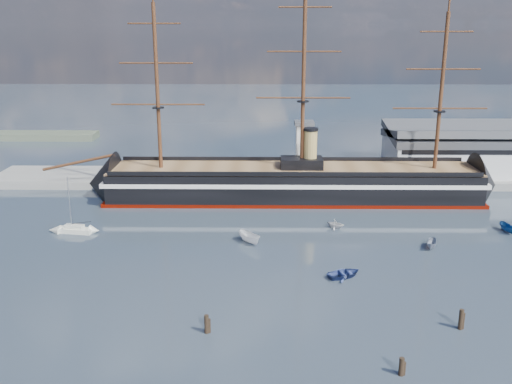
{
  "coord_description": "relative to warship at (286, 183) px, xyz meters",
  "views": [
    {
      "loc": [
        -7.65,
        -73.68,
        40.94
      ],
      "look_at": [
        -9.03,
        35.0,
        9.0
      ],
      "focal_mm": 40.0,
      "sensor_mm": 36.0,
      "label": 1
    }
  ],
  "objects": [
    {
      "name": "motorboat_d",
      "position": [
        9.65,
        -21.05,
        -4.04
      ],
      "size": [
        5.06,
        6.59,
        2.22
      ],
      "primitive_type": "imported",
      "rotation": [
        0.0,
        0.0,
        1.11
      ],
      "color": "silver",
      "rests_on": "ground"
    },
    {
      "name": "quay",
      "position": [
        12.1,
        16.0,
        -4.04
      ],
      "size": [
        180.0,
        18.0,
        2.0
      ],
      "primitive_type": "cube",
      "color": "slate",
      "rests_on": "ground"
    },
    {
      "name": "quay_tower",
      "position": [
        5.1,
        13.0,
        5.72
      ],
      "size": [
        5.0,
        5.0,
        15.0
      ],
      "color": "silver",
      "rests_on": "ground"
    },
    {
      "name": "sailboat",
      "position": [
        -44.18,
        -24.44,
        -3.28
      ],
      "size": [
        7.64,
        3.32,
        11.83
      ],
      "rotation": [
        0.0,
        0.0,
        -0.16
      ],
      "color": "beige",
      "rests_on": "ground"
    },
    {
      "name": "motorboat_a",
      "position": [
        -8.07,
        -30.01,
        -4.04
      ],
      "size": [
        7.24,
        6.34,
        2.84
      ],
      "primitive_type": "imported",
      "rotation": [
        0.0,
        0.0,
        0.64
      ],
      "color": "white",
      "rests_on": "ground"
    },
    {
      "name": "motorboat_b",
      "position": [
        8.28,
        -45.11,
        -4.04
      ],
      "size": [
        3.05,
        4.05,
        1.76
      ],
      "primitive_type": "imported",
      "rotation": [
        0.0,
        0.0,
        2.04
      ],
      "color": "navy",
      "rests_on": "ground"
    },
    {
      "name": "piling_near_left",
      "position": [
        -13.27,
        -63.66,
        -4.04
      ],
      "size": [
        0.64,
        0.64,
        3.42
      ],
      "primitive_type": "cylinder",
      "color": "black",
      "rests_on": "ground"
    },
    {
      "name": "piling_near_right",
      "position": [
        22.13,
        -62.2,
        -4.04
      ],
      "size": [
        0.64,
        0.64,
        3.74
      ],
      "primitive_type": "cylinder",
      "color": "black",
      "rests_on": "ground"
    },
    {
      "name": "motorboat_f",
      "position": [
        44.67,
        -23.13,
        -4.04
      ],
      "size": [
        5.91,
        2.97,
        2.26
      ],
      "primitive_type": "imported",
      "rotation": [
        0.0,
        0.0,
        0.17
      ],
      "color": "navy",
      "rests_on": "ground"
    },
    {
      "name": "warship",
      "position": [
        0.0,
        0.0,
        0.0
      ],
      "size": [
        112.88,
        16.3,
        53.94
      ],
      "rotation": [
        0.0,
        0.0,
        0.0
      ],
      "color": "black",
      "rests_on": "ground"
    },
    {
      "name": "piling_near_mid",
      "position": [
        11.31,
        -73.28,
        -4.04
      ],
      "size": [
        0.64,
        0.64,
        3.08
      ],
      "primitive_type": "cylinder",
      "color": "black",
      "rests_on": "ground"
    },
    {
      "name": "warehouse",
      "position": [
        60.1,
        20.0,
        3.95
      ],
      "size": [
        63.0,
        21.0,
        11.6
      ],
      "color": "#B7BABC",
      "rests_on": "ground"
    },
    {
      "name": "motorboat_c",
      "position": [
        26.64,
        -32.15,
        -4.04
      ],
      "size": [
        5.5,
        3.74,
        2.07
      ],
      "primitive_type": "imported",
      "rotation": [
        0.0,
        0.0,
        -0.4
      ],
      "color": "slate",
      "rests_on": "ground"
    },
    {
      "name": "ground",
      "position": [
        2.1,
        -20.0,
        -4.04
      ],
      "size": [
        600.0,
        600.0,
        0.0
      ],
      "primitive_type": "plane",
      "color": "#283541",
      "rests_on": "ground"
    }
  ]
}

